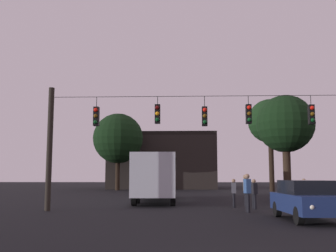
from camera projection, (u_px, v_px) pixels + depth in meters
name	position (u px, v px, depth m)	size (l,w,h in m)	color
ground_plane	(197.00, 198.00, 31.00)	(168.00, 168.00, 0.00)	black
overhead_signal_span	(204.00, 136.00, 19.70)	(15.56, 0.44, 6.11)	black
city_bus	(157.00, 173.00, 27.26)	(2.73, 11.04, 3.00)	#B7BCC6
car_near_right	(307.00, 199.00, 15.40)	(1.94, 4.39, 1.52)	navy
pedestrian_crossing_left	(247.00, 190.00, 18.79)	(0.32, 0.41, 1.79)	black
pedestrian_crossing_center	(245.00, 188.00, 22.79)	(0.31, 0.40, 1.76)	black
pedestrian_crossing_right	(304.00, 191.00, 21.52)	(0.25, 0.37, 1.55)	black
pedestrian_near_bus	(254.00, 192.00, 20.78)	(0.34, 0.42, 1.53)	black
pedestrian_trailing	(234.00, 191.00, 21.79)	(0.28, 0.38, 1.54)	black
corner_building	(164.00, 162.00, 57.63)	(14.30, 12.65, 7.47)	black
tree_left_silhouette	(118.00, 139.00, 49.02)	(6.08, 6.08, 9.30)	black
tree_behind_building	(270.00, 122.00, 38.39)	(4.20, 4.20, 9.01)	black
tree_right_far	(285.00, 124.00, 28.55)	(4.08, 4.08, 7.42)	#2D2116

